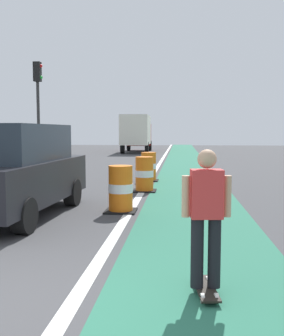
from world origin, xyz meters
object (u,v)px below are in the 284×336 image
(skateboarder_on_lane, at_px, (206,217))
(traffic_barrel_back, at_px, (149,167))
(delivery_truck_down_block, at_px, (137,131))
(traffic_barrel_mid, at_px, (144,175))
(traffic_light_corner, at_px, (38,97))
(traffic_barrel_front, at_px, (121,189))
(parked_suv_nearest, at_px, (16,170))
(pedestrian_crossing, at_px, (20,155))

(skateboarder_on_lane, bearing_deg, traffic_barrel_back, 97.99)
(traffic_barrel_back, height_order, delivery_truck_down_block, delivery_truck_down_block)
(traffic_barrel_mid, height_order, traffic_light_corner, traffic_light_corner)
(traffic_barrel_front, bearing_deg, delivery_truck_down_block, 95.29)
(skateboarder_on_lane, height_order, delivery_truck_down_block, delivery_truck_down_block)
(traffic_barrel_front, height_order, delivery_truck_down_block, delivery_truck_down_block)
(parked_suv_nearest, xyz_separation_m, delivery_truck_down_block, (-0.25, 27.42, 0.81))
(parked_suv_nearest, relative_size, traffic_barrel_front, 4.30)
(traffic_barrel_front, xyz_separation_m, traffic_light_corner, (-5.28, 9.36, 2.97))
(parked_suv_nearest, bearing_deg, traffic_barrel_front, 18.44)
(traffic_barrel_mid, relative_size, traffic_barrel_back, 1.00)
(traffic_barrel_front, height_order, traffic_barrel_mid, same)
(parked_suv_nearest, height_order, pedestrian_crossing, parked_suv_nearest)
(traffic_barrel_back, bearing_deg, traffic_barrel_front, -91.90)
(traffic_light_corner, bearing_deg, traffic_barrel_mid, -47.69)
(skateboarder_on_lane, bearing_deg, pedestrian_crossing, 120.74)
(skateboarder_on_lane, distance_m, traffic_barrel_back, 10.70)
(traffic_barrel_back, bearing_deg, parked_suv_nearest, -109.90)
(delivery_truck_down_block, bearing_deg, traffic_barrel_mid, -83.32)
(parked_suv_nearest, xyz_separation_m, traffic_barrel_front, (2.22, 0.74, -0.50))
(skateboarder_on_lane, distance_m, traffic_barrel_mid, 8.05)
(traffic_barrel_back, bearing_deg, traffic_barrel_mid, -88.38)
(skateboarder_on_lane, distance_m, traffic_barrel_front, 4.97)
(delivery_truck_down_block, bearing_deg, traffic_light_corner, -99.23)
(traffic_barrel_front, distance_m, traffic_light_corner, 11.15)
(skateboarder_on_lane, bearing_deg, parked_suv_nearest, 134.89)
(traffic_barrel_back, distance_m, delivery_truck_down_block, 20.96)
(skateboarder_on_lane, distance_m, traffic_light_corner, 15.87)
(skateboarder_on_lane, bearing_deg, traffic_light_corner, 116.42)
(delivery_truck_down_block, xyz_separation_m, traffic_light_corner, (-2.81, -17.31, 1.65))
(parked_suv_nearest, xyz_separation_m, traffic_barrel_mid, (2.49, 4.00, -0.50))
(traffic_barrel_mid, height_order, pedestrian_crossing, pedestrian_crossing)
(traffic_barrel_mid, xyz_separation_m, delivery_truck_down_block, (-2.74, 23.42, 1.31))
(parked_suv_nearest, distance_m, delivery_truck_down_block, 27.43)
(traffic_barrel_back, height_order, pedestrian_crossing, pedestrian_crossing)
(pedestrian_crossing, bearing_deg, traffic_barrel_mid, -35.15)
(traffic_barrel_back, xyz_separation_m, traffic_light_corner, (-5.48, 3.43, 2.97))
(parked_suv_nearest, xyz_separation_m, traffic_barrel_back, (2.42, 6.67, -0.50))
(traffic_barrel_front, relative_size, pedestrian_crossing, 0.68)
(traffic_barrel_front, distance_m, traffic_barrel_mid, 3.27)
(traffic_barrel_back, xyz_separation_m, delivery_truck_down_block, (-2.67, 20.74, 1.31))
(skateboarder_on_lane, xyz_separation_m, pedestrian_crossing, (-7.08, 11.91, -0.05))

